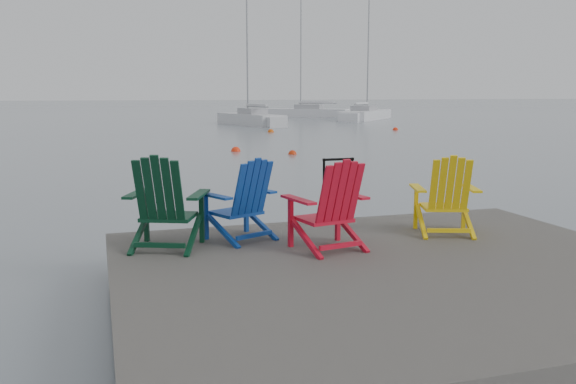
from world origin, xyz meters
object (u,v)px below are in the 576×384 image
object	(u,v)px
handrail	(338,183)
buoy_c	(395,130)
chair_red	(330,205)
sailboat_far	(305,113)
chair_green	(165,202)
buoy_b	(236,151)
sailboat_near	(250,120)
buoy_a	(292,154)
chair_yellow	(446,195)
chair_blue	(242,199)
buoy_d	(271,132)
sailboat_mid	(365,115)

from	to	relation	value
handrail	buoy_c	world-z (taller)	handrail
chair_red	buoy_c	world-z (taller)	chair_red
chair_red	sailboat_far	world-z (taller)	sailboat_far
chair_green	chair_red	xyz separation A→B (m)	(1.83, -0.61, -0.02)
sailboat_far	buoy_b	world-z (taller)	sailboat_far
handrail	sailboat_near	xyz separation A→B (m)	(7.54, 35.91, -0.69)
buoy_a	buoy_c	distance (m)	16.86
chair_green	buoy_b	distance (m)	17.54
buoy_a	buoy_b	xyz separation A→B (m)	(-1.81, 1.84, 0.00)
sailboat_far	buoy_b	distance (m)	35.71
chair_yellow	buoy_c	world-z (taller)	chair_yellow
chair_green	buoy_b	size ratio (longest dim) A/B	2.92
chair_blue	buoy_d	distance (m)	29.22
chair_red	buoy_a	xyz separation A→B (m)	(4.55, 15.67, -1.04)
handrail	buoy_a	xyz separation A→B (m)	(3.81, 14.06, -1.04)
sailboat_far	buoy_d	bearing A→B (deg)	-167.15
chair_green	sailboat_mid	distance (m)	48.30
sailboat_far	chair_green	bearing A→B (deg)	-163.87
sailboat_mid	sailboat_far	xyz separation A→B (m)	(-3.35, 6.73, 0.00)
chair_red	buoy_b	distance (m)	17.75
buoy_c	buoy_d	bearing A→B (deg)	177.73
buoy_a	sailboat_far	bearing A→B (deg)	70.30
buoy_b	chair_red	bearing A→B (deg)	-98.90
sailboat_near	sailboat_far	world-z (taller)	sailboat_far
chair_green	chair_blue	distance (m)	0.99
handrail	buoy_c	bearing A→B (deg)	61.20
sailboat_mid	chair_yellow	bearing A→B (deg)	-72.97
handrail	chair_yellow	xyz separation A→B (m)	(0.98, -1.30, -0.02)
chair_blue	buoy_c	bearing A→B (deg)	34.70
chair_green	buoy_c	distance (m)	32.84
sailboat_mid	buoy_a	world-z (taller)	sailboat_mid
handrail	chair_yellow	distance (m)	1.63
sailboat_mid	buoy_d	xyz separation A→B (m)	(-12.90, -14.74, -0.35)
chair_blue	buoy_c	distance (m)	32.19
buoy_d	sailboat_mid	bearing A→B (deg)	48.81
chair_blue	sailboat_far	size ratio (longest dim) A/B	0.09
chair_green	chair_yellow	world-z (taller)	chair_green
chair_green	buoy_b	xyz separation A→B (m)	(4.57, 16.90, -1.06)
chair_green	sailboat_far	distance (m)	53.09
sailboat_mid	buoy_c	xyz separation A→B (m)	(-4.77, -15.07, -0.35)
handrail	sailboat_near	bearing A→B (deg)	78.14
chair_yellow	buoy_c	distance (m)	31.38
buoy_d	chair_red	bearing A→B (deg)	-104.39
sailboat_near	sailboat_mid	xyz separation A→B (m)	(12.00, 6.02, -0.00)
buoy_d	sailboat_far	bearing A→B (deg)	66.02
sailboat_mid	buoy_a	xyz separation A→B (m)	(-15.74, -27.87, -0.35)
chair_red	buoy_b	world-z (taller)	chair_red
chair_green	buoy_a	xyz separation A→B (m)	(6.38, 15.06, -1.06)
chair_green	buoy_d	distance (m)	29.67
chair_green	sailboat_mid	world-z (taller)	sailboat_mid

